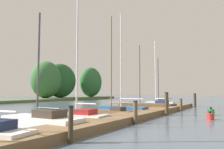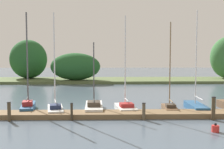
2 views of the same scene
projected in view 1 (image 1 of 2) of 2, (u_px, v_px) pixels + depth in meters
dock_pier at (134, 115)px, 13.53m from camera, size 25.33×1.80×0.35m
far_shore at (0, 83)px, 32.56m from camera, size 64.75×8.23×7.26m
sailboat_2 at (40, 121)px, 9.89m from camera, size 1.45×4.35×5.42m
sailboat_3 at (79, 115)px, 11.90m from camera, size 1.69×3.37×7.46m
sailboat_4 at (113, 110)px, 14.83m from camera, size 1.10×2.99×6.97m
sailboat_5 at (122, 108)px, 16.96m from camera, size 1.19×3.90×7.95m
sailboat_6 at (141, 106)px, 19.39m from camera, size 1.58×4.34×5.84m
sailboat_7 at (157, 105)px, 20.95m from camera, size 1.87×3.72×6.63m
sailboat_8 at (160, 103)px, 23.50m from camera, size 1.17×3.10×5.30m
mooring_piling_1 at (71, 124)px, 7.08m from camera, size 0.19×0.19×1.21m
mooring_piling_2 at (135, 112)px, 11.26m from camera, size 0.26×0.26×1.19m
mooring_piling_3 at (167, 104)px, 15.24m from camera, size 0.30×0.30×1.60m
mooring_piling_4 at (181, 105)px, 18.48m from camera, size 0.23×0.23×1.04m
mooring_piling_5 at (195, 100)px, 22.89m from camera, size 0.31×0.31×1.45m
channel_buoy_0 at (211, 112)px, 15.14m from camera, size 0.45×0.45×0.58m
channel_buoy_1 at (210, 116)px, 12.81m from camera, size 0.44×0.44×0.53m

